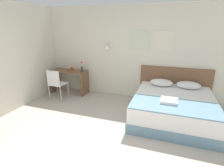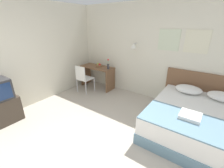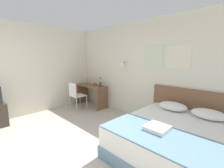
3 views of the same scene
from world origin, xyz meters
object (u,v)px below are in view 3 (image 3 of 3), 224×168
at_px(folded_towel_near_foot, 157,128).
at_px(desk_chair, 76,94).
at_px(bed, 174,140).
at_px(desk, 92,91).
at_px(throw_blanket, 159,136).
at_px(pillow_right, 208,114).
at_px(pillow_left, 173,106).
at_px(fruit_bowl, 93,84).
at_px(flower_vase, 100,83).
at_px(headboard, 193,112).

distance_m(folded_towel_near_foot, desk_chair, 3.18).
height_order(bed, desk, desk).
height_order(throw_blanket, desk_chair, desk_chair).
relative_size(bed, pillow_right, 3.32).
height_order(folded_towel_near_foot, desk_chair, desk_chair).
distance_m(bed, pillow_left, 0.86).
relative_size(bed, desk_chair, 2.20).
distance_m(desk, fruit_bowl, 0.28).
xyz_separation_m(bed, desk, (-3.18, 0.71, 0.24)).
bearing_deg(fruit_bowl, pillow_right, -0.84).
distance_m(bed, desk_chair, 3.25).
height_order(pillow_left, folded_towel_near_foot, pillow_left).
height_order(bed, fruit_bowl, fruit_bowl).
distance_m(desk, desk_chair, 0.61).
height_order(pillow_right, desk, desk).
bearing_deg(flower_vase, desk, 179.46).
bearing_deg(pillow_left, headboard, 42.23).
bearing_deg(headboard, folded_towel_near_foot, -94.21).
bearing_deg(desk, folded_towel_near_foot, -20.28).
xyz_separation_m(desk, desk_chair, (-0.07, -0.61, 0.01)).
relative_size(folded_towel_near_foot, flower_vase, 1.04).
xyz_separation_m(bed, pillow_left, (-0.33, 0.70, 0.36)).
height_order(fruit_bowl, flower_vase, flower_vase).
distance_m(desk, flower_vase, 0.58).
bearing_deg(bed, folded_towel_near_foot, -103.84).
relative_size(pillow_left, desk, 0.51).
xyz_separation_m(folded_towel_near_foot, fruit_bowl, (-3.03, 1.18, 0.17)).
bearing_deg(headboard, flower_vase, -173.55).
bearing_deg(flower_vase, bed, -14.53).
relative_size(headboard, desk_chair, 2.12).
bearing_deg(bed, headboard, 90.00).
height_order(throw_blanket, flower_vase, flower_vase).
distance_m(throw_blanket, flower_vase, 3.00).
relative_size(desk, flower_vase, 3.54).
bearing_deg(throw_blanket, desk, 158.19).
xyz_separation_m(pillow_right, desk_chair, (-3.58, -0.61, -0.11)).
height_order(bed, headboard, headboard).
relative_size(headboard, desk, 1.65).
height_order(desk_chair, flower_vase, flower_vase).
relative_size(headboard, folded_towel_near_foot, 5.61).
height_order(desk, fruit_bowl, fruit_bowl).
distance_m(headboard, pillow_right, 0.47).
bearing_deg(fruit_bowl, pillow_left, -1.04).
xyz_separation_m(headboard, pillow_left, (-0.33, -0.30, 0.14)).
distance_m(pillow_left, flower_vase, 2.38).
height_order(pillow_right, flower_vase, flower_vase).
bearing_deg(fruit_bowl, flower_vase, -7.05).
relative_size(pillow_left, throw_blanket, 0.34).
bearing_deg(fruit_bowl, folded_towel_near_foot, -21.35).
bearing_deg(bed, desk, 167.48).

